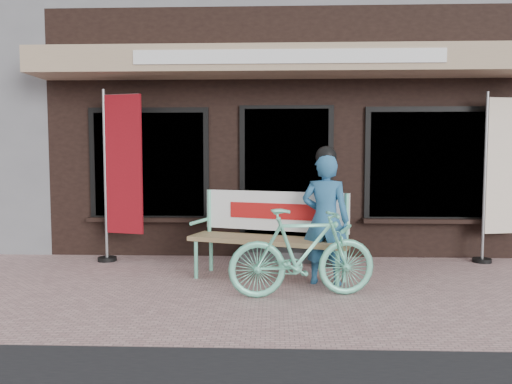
{
  "coord_description": "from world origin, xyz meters",
  "views": [
    {
      "loc": [
        -0.17,
        -5.25,
        1.5
      ],
      "look_at": [
        -0.39,
        0.7,
        1.05
      ],
      "focal_mm": 35.0,
      "sensor_mm": 36.0,
      "label": 1
    }
  ],
  "objects_px": {
    "nobori_red": "(121,174)",
    "bicycle": "(302,253)",
    "menu_stand": "(332,234)",
    "person": "(325,217)",
    "nobori_cream": "(500,175)",
    "bench": "(272,228)"
  },
  "relations": [
    {
      "from": "nobori_red",
      "to": "bicycle",
      "type": "bearing_deg",
      "value": -20.4
    },
    {
      "from": "menu_stand",
      "to": "nobori_red",
      "type": "bearing_deg",
      "value": 157.69
    },
    {
      "from": "person",
      "to": "nobori_cream",
      "type": "xyz_separation_m",
      "value": [
        2.54,
        1.3,
        0.43
      ]
    },
    {
      "from": "person",
      "to": "bicycle",
      "type": "xyz_separation_m",
      "value": [
        -0.29,
        -0.53,
        -0.31
      ]
    },
    {
      "from": "menu_stand",
      "to": "bicycle",
      "type": "bearing_deg",
      "value": -126.58
    },
    {
      "from": "bicycle",
      "to": "nobori_red",
      "type": "height_order",
      "value": "nobori_red"
    },
    {
      "from": "bench",
      "to": "nobori_red",
      "type": "bearing_deg",
      "value": 176.03
    },
    {
      "from": "menu_stand",
      "to": "person",
      "type": "bearing_deg",
      "value": -119.41
    },
    {
      "from": "person",
      "to": "nobori_red",
      "type": "bearing_deg",
      "value": 173.57
    },
    {
      "from": "nobori_red",
      "to": "menu_stand",
      "type": "bearing_deg",
      "value": 8.93
    },
    {
      "from": "bench",
      "to": "bicycle",
      "type": "relative_size",
      "value": 1.27
    },
    {
      "from": "person",
      "to": "nobori_cream",
      "type": "distance_m",
      "value": 2.88
    },
    {
      "from": "bicycle",
      "to": "nobori_red",
      "type": "xyz_separation_m",
      "value": [
        -2.41,
        1.6,
        0.77
      ]
    },
    {
      "from": "person",
      "to": "bicycle",
      "type": "distance_m",
      "value": 0.68
    },
    {
      "from": "bicycle",
      "to": "nobori_red",
      "type": "distance_m",
      "value": 3.0
    },
    {
      "from": "person",
      "to": "bicycle",
      "type": "height_order",
      "value": "person"
    },
    {
      "from": "nobori_cream",
      "to": "menu_stand",
      "type": "height_order",
      "value": "nobori_cream"
    },
    {
      "from": "nobori_cream",
      "to": "person",
      "type": "bearing_deg",
      "value": -165.31
    },
    {
      "from": "person",
      "to": "menu_stand",
      "type": "xyz_separation_m",
      "value": [
        0.17,
        0.86,
        -0.34
      ]
    },
    {
      "from": "bicycle",
      "to": "nobori_cream",
      "type": "height_order",
      "value": "nobori_cream"
    },
    {
      "from": "bicycle",
      "to": "bench",
      "type": "bearing_deg",
      "value": 13.56
    },
    {
      "from": "nobori_red",
      "to": "person",
      "type": "bearing_deg",
      "value": -8.49
    }
  ]
}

